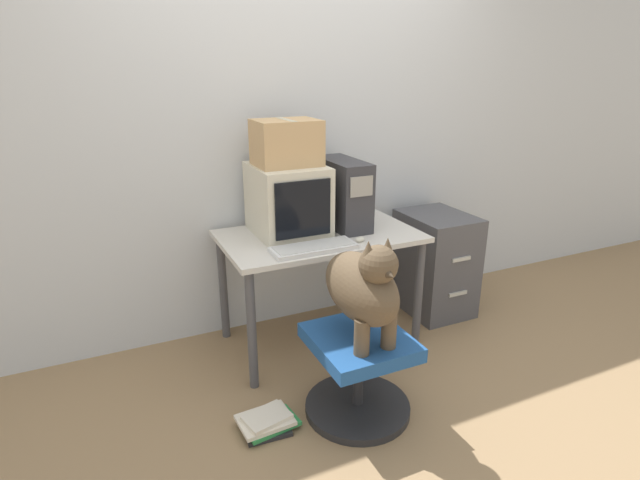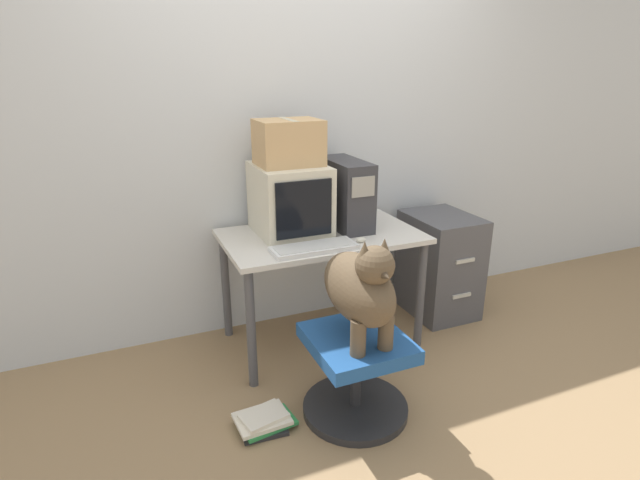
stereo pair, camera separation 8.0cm
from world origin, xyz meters
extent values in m
plane|color=#937551|center=(0.00, 0.00, 0.00)|extent=(12.00, 12.00, 0.00)
cube|color=silver|center=(0.00, 0.75, 1.30)|extent=(8.00, 0.05, 2.60)
cube|color=silver|center=(0.00, 0.34, 0.70)|extent=(1.15, 0.69, 0.03)
cylinder|color=#4C4C51|center=(-0.53, 0.05, 0.34)|extent=(0.05, 0.05, 0.68)
cylinder|color=#4C4C51|center=(0.53, 0.05, 0.34)|extent=(0.05, 0.05, 0.68)
cylinder|color=#4C4C51|center=(-0.53, 0.64, 0.34)|extent=(0.05, 0.05, 0.68)
cylinder|color=#4C4C51|center=(0.53, 0.64, 0.34)|extent=(0.05, 0.05, 0.68)
cube|color=beige|center=(-0.16, 0.45, 0.92)|extent=(0.39, 0.45, 0.41)
cube|color=black|center=(-0.16, 0.21, 0.92)|extent=(0.32, 0.01, 0.32)
cube|color=#333338|center=(0.19, 0.43, 0.92)|extent=(0.19, 0.45, 0.41)
cube|color=#9E998E|center=(0.19, 0.20, 1.01)|extent=(0.14, 0.01, 0.11)
cube|color=silver|center=(-0.14, 0.11, 0.73)|extent=(0.47, 0.18, 0.02)
cube|color=silver|center=(-0.14, 0.11, 0.74)|extent=(0.43, 0.14, 0.00)
ellipsoid|color=beige|center=(0.15, 0.12, 0.73)|extent=(0.06, 0.04, 0.03)
cylinder|color=#262628|center=(-0.11, -0.36, 0.02)|extent=(0.53, 0.53, 0.04)
cylinder|color=#262628|center=(-0.11, -0.36, 0.20)|extent=(0.05, 0.05, 0.32)
cube|color=#1E4C8C|center=(-0.11, -0.36, 0.40)|extent=(0.45, 0.48, 0.07)
ellipsoid|color=brown|center=(-0.11, -0.36, 0.68)|extent=(0.26, 0.53, 0.31)
cylinder|color=brown|center=(-0.19, -0.51, 0.52)|extent=(0.07, 0.07, 0.17)
cylinder|color=brown|center=(-0.04, -0.51, 0.52)|extent=(0.07, 0.07, 0.17)
sphere|color=brown|center=(-0.11, -0.51, 0.85)|extent=(0.17, 0.17, 0.17)
cone|color=#3E3123|center=(-0.11, -0.58, 0.84)|extent=(0.08, 0.09, 0.08)
cone|color=brown|center=(-0.16, -0.50, 0.92)|extent=(0.06, 0.06, 0.08)
cone|color=brown|center=(-0.07, -0.50, 0.92)|extent=(0.06, 0.06, 0.08)
torus|color=red|center=(-0.11, -0.48, 0.79)|extent=(0.12, 0.12, 0.02)
cube|color=#4C4C51|center=(0.91, 0.40, 0.35)|extent=(0.41, 0.51, 0.70)
cube|color=beige|center=(0.91, 0.14, 0.47)|extent=(0.14, 0.01, 0.02)
cube|color=beige|center=(0.91, 0.14, 0.23)|extent=(0.14, 0.01, 0.02)
cube|color=tan|center=(-0.16, 0.45, 1.25)|extent=(0.36, 0.28, 0.25)
cube|color=beige|center=(-0.16, 0.45, 1.37)|extent=(0.04, 0.27, 0.00)
cube|color=#262628|center=(-0.58, -0.30, 0.01)|extent=(0.23, 0.20, 0.02)
cube|color=#2D8C47|center=(-0.56, -0.31, 0.03)|extent=(0.28, 0.20, 0.02)
cube|color=silver|center=(-0.58, -0.30, 0.05)|extent=(0.26, 0.21, 0.02)
cube|color=silver|center=(-0.58, -0.30, 0.07)|extent=(0.24, 0.19, 0.02)
camera|label=1|loc=(-1.17, -2.19, 1.66)|focal=28.00mm
camera|label=2|loc=(-1.10, -2.22, 1.66)|focal=28.00mm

